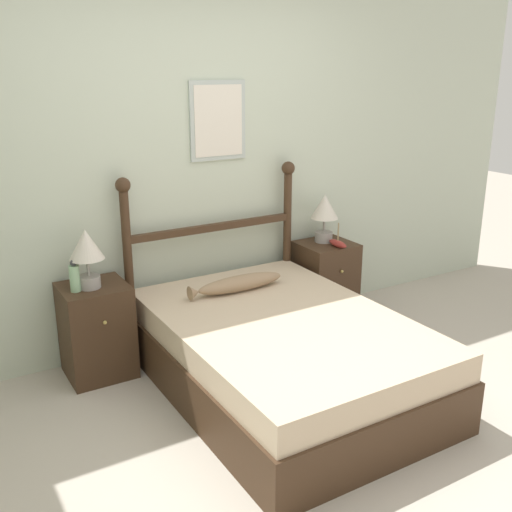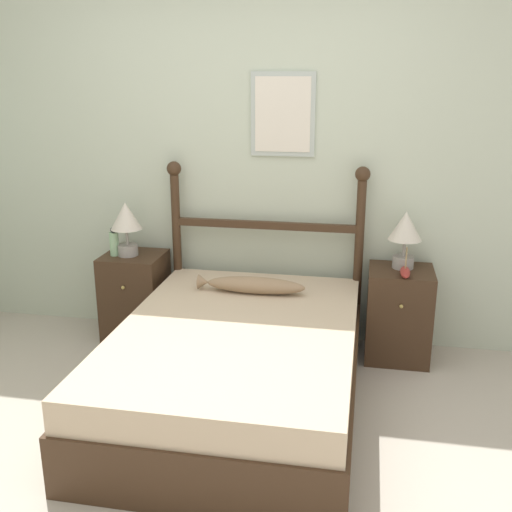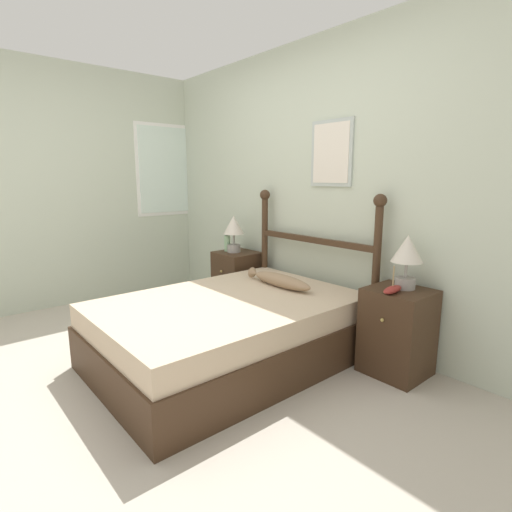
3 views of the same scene
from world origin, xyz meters
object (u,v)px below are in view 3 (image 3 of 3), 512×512
Objects in this scene: model_boat at (393,289)px; table_lamp_left at (234,228)px; nightstand_right at (397,332)px; nightstand_left at (237,281)px; fish_pillow at (280,280)px; bed at (229,331)px; table_lamp_right at (407,254)px; bottle at (227,242)px.

table_lamp_left is at bearing 176.92° from model_boat.
model_boat is (0.01, -0.12, 0.34)m from nightstand_right.
table_lamp_left is at bearing -136.85° from nightstand_left.
nightstand_left is 0.97m from fish_pillow.
table_lamp_left is 1.90m from model_boat.
fish_pillow reaches higher than bed.
table_lamp_left is 1.87m from table_lamp_right.
fish_pillow is at bearing -162.18° from table_lamp_right.
model_boat is (1.97, -0.08, -0.07)m from bottle.
model_boat is at bearing 35.70° from bed.
bed is 1.37m from table_lamp_left.
model_boat is (0.01, -0.17, -0.22)m from table_lamp_right.
nightstand_right is 3.16× the size of model_boat.
model_boat is at bearing -2.43° from bottle.
bed is 0.62m from fish_pillow.
bed is 5.08× the size of table_lamp_right.
table_lamp_right reaches higher than fish_pillow.
table_lamp_left is at bearing 140.76° from bed.
bed is 1.22m from nightstand_right.
table_lamp_left is 1.84× the size of bottle.
fish_pillow is at bearing -164.59° from nightstand_right.
nightstand_right is 3.02× the size of bottle.
table_lamp_right is at bearing 1.39° from nightstand_left.
model_boat is at bearing 7.99° from fish_pillow.
nightstand_left is at bearing 180.00° from nightstand_right.
bottle is at bearing 168.01° from fish_pillow.
model_boat reaches higher than bed.
model_boat reaches higher than nightstand_right.
nightstand_left is at bearing 164.10° from fish_pillow.
nightstand_right is (0.92, 0.80, 0.07)m from bed.
nightstand_right is 0.36m from model_boat.
bottle is (-1.96, -0.04, 0.40)m from nightstand_right.
table_lamp_left reaches higher than bottle.
table_lamp_left and table_lamp_right have the same top height.
nightstand_left is at bearing -178.61° from table_lamp_right.
fish_pillow is (-0.94, -0.26, 0.23)m from nightstand_right.
bed is 2.75× the size of fish_pillow.
bed is at bearing -137.79° from table_lamp_right.
bottle is at bearing -169.12° from table_lamp_left.
bottle reaches higher than nightstand_right.
nightstand_left is at bearing 19.45° from bottle.
bed is at bearing -144.30° from model_boat.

